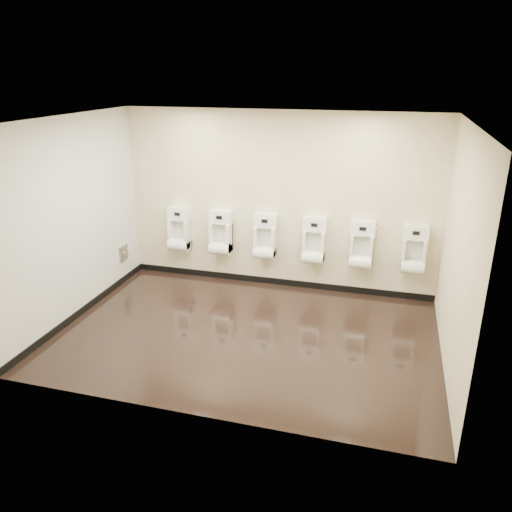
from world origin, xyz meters
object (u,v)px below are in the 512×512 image
at_px(urinal_2, 265,240).
at_px(urinal_5, 414,253).
at_px(access_panel, 123,253).
at_px(urinal_0, 179,232).
at_px(urinal_3, 314,244).
at_px(urinal_4, 361,248).
at_px(urinal_1, 221,236).

relative_size(urinal_2, urinal_5, 1.00).
bearing_deg(urinal_2, access_panel, -169.62).
height_order(access_panel, urinal_0, urinal_0).
bearing_deg(urinal_3, access_panel, -172.21).
height_order(access_panel, urinal_5, urinal_5).
xyz_separation_m(urinal_0, urinal_2, (1.48, 0.00, 0.00)).
relative_size(urinal_0, urinal_2, 1.00).
bearing_deg(urinal_0, urinal_4, 0.00).
bearing_deg(urinal_1, urinal_0, 180.00).
xyz_separation_m(access_panel, urinal_1, (1.56, 0.42, 0.30)).
bearing_deg(urinal_3, urinal_1, 180.00).
bearing_deg(urinal_3, urinal_2, 180.00).
height_order(urinal_1, urinal_3, same).
relative_size(urinal_1, urinal_4, 1.00).
bearing_deg(urinal_0, access_panel, -153.11).
bearing_deg(urinal_1, urinal_4, 0.00).
bearing_deg(access_panel, urinal_3, 7.79).
relative_size(urinal_0, urinal_1, 1.00).
bearing_deg(urinal_2, urinal_3, 0.00).
bearing_deg(urinal_5, urinal_2, 180.00).
distance_m(urinal_3, urinal_4, 0.73).
relative_size(urinal_0, urinal_3, 1.00).
height_order(urinal_3, urinal_4, same).
height_order(urinal_4, urinal_5, same).
xyz_separation_m(urinal_2, urinal_5, (2.27, 0.00, 0.00)).
distance_m(urinal_4, urinal_5, 0.76).
bearing_deg(urinal_3, urinal_4, 0.00).
bearing_deg(access_panel, urinal_0, 26.89).
distance_m(urinal_2, urinal_5, 2.27).
height_order(access_panel, urinal_2, urinal_2).
bearing_deg(access_panel, urinal_2, 10.38).
bearing_deg(urinal_1, urinal_3, 0.00).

